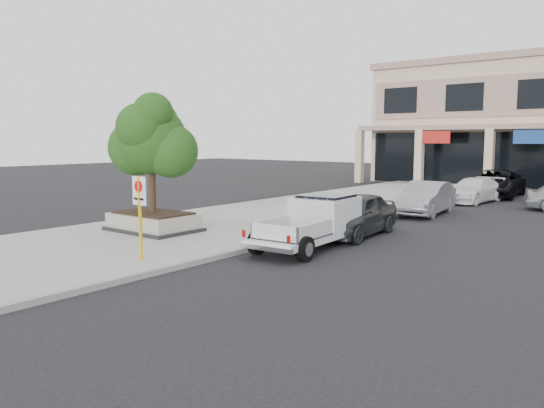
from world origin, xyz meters
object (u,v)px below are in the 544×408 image
at_px(planter, 154,222).
at_px(pickup_truck, 311,223).
at_px(curb_car_b, 426,198).
at_px(curb_car_d, 495,183).
at_px(curb_car_c, 473,190).
at_px(planter_tree, 157,140).
at_px(no_parking_sign, 140,206).
at_px(curb_car_a, 354,214).

xyz_separation_m(planter, pickup_truck, (5.81, 1.57, 0.34)).
xyz_separation_m(pickup_truck, curb_car_b, (-0.19, 9.56, -0.06)).
height_order(planter, curb_car_d, curb_car_d).
relative_size(curb_car_b, curb_car_c, 0.99).
distance_m(curb_car_c, curb_car_d, 3.62).
height_order(planter_tree, curb_car_c, planter_tree).
bearing_deg(curb_car_c, curb_car_d, 96.01).
bearing_deg(curb_car_b, planter, -122.24).
distance_m(planter_tree, no_parking_sign, 5.08).
relative_size(planter, curb_car_d, 0.55).
height_order(planter, no_parking_sign, no_parking_sign).
height_order(planter_tree, pickup_truck, planter_tree).
height_order(pickup_truck, curb_car_a, pickup_truck).
bearing_deg(curb_car_a, pickup_truck, -93.76).
relative_size(planter_tree, pickup_truck, 0.77).
distance_m(curb_car_a, curb_car_d, 16.59).
distance_m(no_parking_sign, pickup_truck, 5.40).
xyz_separation_m(planter, planter_tree, (0.13, 0.15, 2.94)).
distance_m(planter_tree, curb_car_d, 21.73).
distance_m(curb_car_a, curb_car_c, 12.97).
xyz_separation_m(planter, curb_car_d, (5.85, 20.95, 0.34)).
relative_size(planter_tree, curb_car_a, 0.88).
bearing_deg(curb_car_d, pickup_truck, -94.51).
distance_m(planter_tree, curb_car_c, 18.30).
xyz_separation_m(curb_car_b, curb_car_d, (0.23, 9.82, 0.06)).
bearing_deg(no_parking_sign, planter, 137.09).
xyz_separation_m(no_parking_sign, curb_car_c, (2.29, 20.57, -0.96)).
relative_size(planter_tree, curb_car_b, 0.87).
bearing_deg(planter, planter_tree, 48.97).
bearing_deg(planter_tree, curb_car_a, 36.79).
xyz_separation_m(curb_car_a, curb_car_b, (-0.15, 6.76, -0.02)).
height_order(planter_tree, curb_car_a, planter_tree).
bearing_deg(planter, curb_car_c, 71.59).
height_order(planter_tree, no_parking_sign, planter_tree).
height_order(planter, planter_tree, planter_tree).
xyz_separation_m(planter_tree, curb_car_b, (5.48, 10.98, -2.66)).
height_order(planter, curb_car_c, curb_car_c).
bearing_deg(planter_tree, no_parking_sign, -45.36).
relative_size(pickup_truck, curb_car_d, 0.89).
distance_m(pickup_truck, curb_car_c, 15.77).
distance_m(planter_tree, pickup_truck, 6.40).
bearing_deg(curb_car_c, pickup_truck, -82.64).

